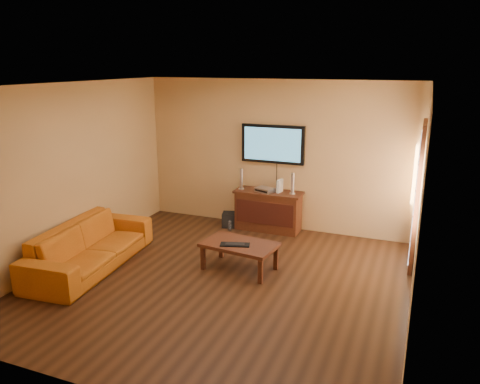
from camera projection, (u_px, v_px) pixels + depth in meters
The scene contains 14 objects.
ground_plane at pixel (221, 281), 6.58m from camera, with size 5.00×5.00×0.00m, color black.
room_walls at pixel (237, 156), 6.69m from camera, with size 5.00×5.00×5.00m.
french_door at pixel (417, 197), 6.94m from camera, with size 0.07×1.02×2.22m.
media_console at pixel (268, 211), 8.52m from camera, with size 1.23×0.47×0.73m.
television at pixel (273, 144), 8.37m from camera, with size 1.17×0.08×0.69m.
coffee_table at pixel (240, 246), 6.87m from camera, with size 1.14×0.77×0.42m.
sofa at pixel (90, 239), 6.95m from camera, with size 2.28×0.66×0.89m, color #C06215.
speaker_left at pixel (241, 180), 8.54m from camera, with size 0.10×0.10×0.38m.
speaker_right at pixel (293, 184), 8.22m from camera, with size 0.10×0.10×0.38m.
av_receiver at pixel (265, 190), 8.39m from camera, with size 0.32×0.23×0.07m, color silver.
game_console at pixel (280, 186), 8.34m from camera, with size 0.05×0.17×0.23m, color white.
subwoofer at pixel (230, 220), 8.76m from camera, with size 0.26×0.26×0.26m, color black.
bottle at pixel (230, 226), 8.56m from camera, with size 0.07×0.07×0.19m.
keyboard at pixel (235, 245), 6.77m from camera, with size 0.45×0.28×0.03m.
Camera 1 is at (2.47, -5.47, 2.98)m, focal length 35.00 mm.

